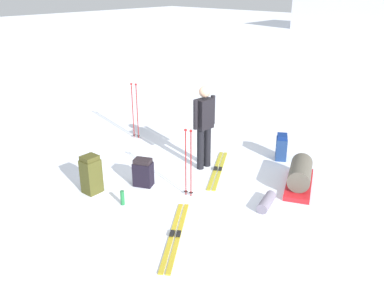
% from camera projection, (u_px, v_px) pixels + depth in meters
% --- Properties ---
extents(ground_plane, '(80.00, 80.00, 0.00)m').
position_uv_depth(ground_plane, '(192.00, 177.00, 7.98)').
color(ground_plane, white).
extents(skier_standing, '(0.24, 0.57, 1.70)m').
position_uv_depth(skier_standing, '(204.00, 123.00, 8.06)').
color(skier_standing, black).
rests_on(skier_standing, ground_plane).
extents(ski_pair_near, '(1.06, 1.64, 0.05)m').
position_uv_depth(ski_pair_near, '(218.00, 170.00, 8.27)').
color(ski_pair_near, '#AEA226').
rests_on(ski_pair_near, ground_plane).
extents(ski_pair_far, '(1.17, 1.58, 0.05)m').
position_uv_depth(ski_pair_far, '(175.00, 235.00, 6.15)').
color(ski_pair_far, gold).
rests_on(ski_pair_far, ground_plane).
extents(backpack_large_dark, '(0.37, 0.40, 0.55)m').
position_uv_depth(backpack_large_dark, '(281.00, 147.00, 8.70)').
color(backpack_large_dark, navy).
rests_on(backpack_large_dark, ground_plane).
extents(backpack_bright, '(0.29, 0.31, 0.71)m').
position_uv_depth(backpack_bright, '(91.00, 174.00, 7.30)').
color(backpack_bright, '#44441B').
rests_on(backpack_bright, ground_plane).
extents(backpack_small_spare, '(0.41, 0.36, 0.53)m').
position_uv_depth(backpack_small_spare, '(143.00, 173.00, 7.57)').
color(backpack_small_spare, black).
rests_on(backpack_small_spare, ground_plane).
extents(ski_poles_planted_near, '(0.19, 0.11, 1.36)m').
position_uv_depth(ski_poles_planted_near, '(135.00, 108.00, 9.69)').
color(ski_poles_planted_near, maroon).
rests_on(ski_poles_planted_near, ground_plane).
extents(ski_poles_planted_far, '(0.17, 0.10, 1.26)m').
position_uv_depth(ski_poles_planted_far, '(188.00, 159.00, 7.05)').
color(ski_poles_planted_far, maroon).
rests_on(ski_poles_planted_far, ground_plane).
extents(gear_sled, '(0.94, 1.38, 0.49)m').
position_uv_depth(gear_sled, '(300.00, 175.00, 7.54)').
color(gear_sled, red).
rests_on(gear_sled, ground_plane).
extents(sleeping_mat_rolled, '(0.32, 0.58, 0.18)m').
position_uv_depth(sleeping_mat_rolled, '(267.00, 202.00, 6.91)').
color(sleeping_mat_rolled, slate).
rests_on(sleeping_mat_rolled, ground_plane).
extents(thermos_bottle, '(0.07, 0.07, 0.26)m').
position_uv_depth(thermos_bottle, '(122.00, 198.00, 6.96)').
color(thermos_bottle, '#207139').
rests_on(thermos_bottle, ground_plane).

